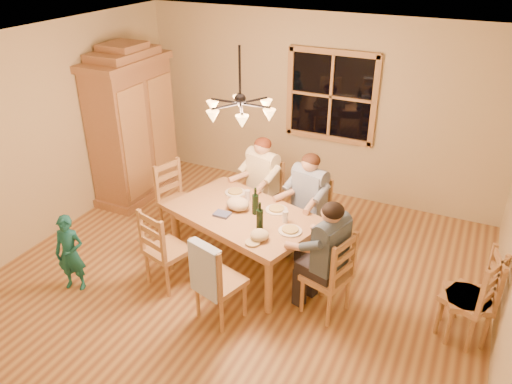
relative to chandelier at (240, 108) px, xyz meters
The scene contains 31 objects.
floor 2.08m from the chandelier, ahead, with size 5.50×5.50×0.00m, color brown.
ceiling 0.62m from the chandelier, ahead, with size 5.50×5.00×0.02m, color white.
wall_back 2.60m from the chandelier, 90.00° to the left, with size 5.50×0.02×2.70m, color beige.
wall_left 2.84m from the chandelier, behind, with size 0.02×5.00×2.70m, color beige.
window 2.53m from the chandelier, 85.36° to the left, with size 1.30×0.06×1.30m.
chandelier is the anchor object (origin of this frame).
armoire 2.90m from the chandelier, 153.32° to the left, with size 0.66×1.40×2.30m.
dining_table 1.43m from the chandelier, 111.03° to the left, with size 1.94×1.49×0.76m.
chair_far_left 2.08m from the chandelier, 102.91° to the left, with size 0.54×0.53×0.99m.
chair_far_right 2.02m from the chandelier, 60.09° to the left, with size 0.54×0.53×0.99m.
chair_near_left 1.97m from the chandelier, 145.26° to the right, with size 0.54×0.53×0.99m.
chair_near_right 1.92m from the chandelier, 80.95° to the right, with size 0.54×0.53×0.99m.
chair_end_left 2.20m from the chandelier, 157.28° to the left, with size 0.53×0.54×0.99m.
chair_end_right 2.08m from the chandelier, ahead, with size 0.53×0.54×0.99m.
adult_woman 1.65m from the chandelier, 102.91° to the left, with size 0.48×0.51×0.87m.
adult_plaid_man 1.57m from the chandelier, 60.09° to the left, with size 0.48×0.51×0.87m.
adult_slate_man 1.65m from the chandelier, ahead, with size 0.51×0.48×0.87m.
towel 1.65m from the chandelier, 86.09° to the right, with size 0.38×0.10×0.58m, color #B0CAEF.
wine_bottle_a 1.17m from the chandelier, 72.02° to the left, with size 0.08×0.08×0.33m, color black.
wine_bottle_b 1.18m from the chandelier, 16.90° to the right, with size 0.08×0.08×0.33m, color black.
plate_woman 1.47m from the chandelier, 123.99° to the left, with size 0.26×0.26×0.02m, color white.
plate_plaid 1.39m from the chandelier, 54.91° to the left, with size 0.26×0.26×0.02m, color white.
plate_slate 1.43m from the chandelier, ahead, with size 0.26×0.26×0.02m, color white.
wine_glass_a 1.33m from the chandelier, 108.75° to the left, with size 0.06×0.06×0.14m, color silver.
wine_glass_b 1.34m from the chandelier, 21.51° to the left, with size 0.06×0.06×0.14m, color silver.
cap 1.33m from the chandelier, 37.75° to the right, with size 0.20×0.20×0.11m, color #C5B383.
napkin 1.33m from the chandelier, behind, with size 0.18×0.14×0.03m, color #4A5589.
cloth_bundle 1.27m from the chandelier, 127.54° to the left, with size 0.28×0.22×0.15m, color #C3B08D.
child 2.52m from the chandelier, 148.07° to the right, with size 0.34×0.22×0.93m, color #176168.
chair_spare_front 3.03m from the chandelier, ahead, with size 0.52×0.53×0.99m.
chair_spare_back 3.03m from the chandelier, ahead, with size 0.56×0.57×0.99m.
Camera 1 is at (2.21, -4.29, 3.67)m, focal length 35.00 mm.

